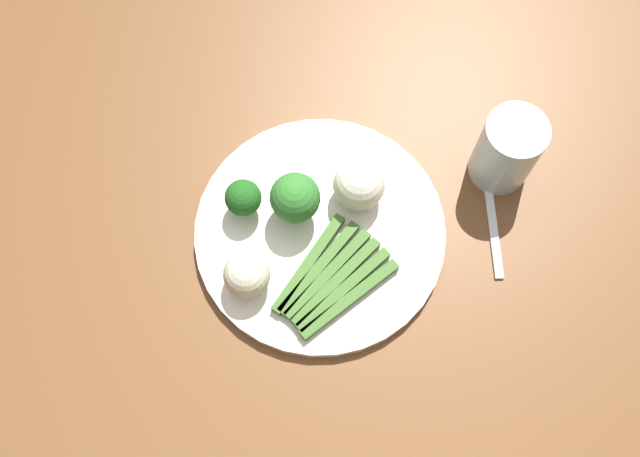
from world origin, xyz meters
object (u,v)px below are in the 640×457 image
at_px(asparagus_bundle, 331,279).
at_px(cauliflower_mid, 359,182).
at_px(plate, 320,232).
at_px(broccoli_back_right, 295,198).
at_px(broccoli_left, 243,199).
at_px(water_glass, 507,150).
at_px(dining_table, 337,237).
at_px(cauliflower_back, 247,275).
at_px(fork, 491,210).

relative_size(asparagus_bundle, cauliflower_mid, 2.47).
bearing_deg(plate, broccoli_back_right, 133.15).
relative_size(broccoli_left, cauliflower_mid, 0.86).
bearing_deg(broccoli_left, water_glass, 3.86).
bearing_deg(broccoli_back_right, plate, -46.85).
height_order(dining_table, broccoli_back_right, broccoli_back_right).
relative_size(broccoli_left, broccoli_back_right, 0.74).
height_order(asparagus_bundle, cauliflower_mid, cauliflower_mid).
relative_size(plate, broccoli_left, 5.65).
height_order(plate, broccoli_back_right, broccoli_back_right).
distance_m(asparagus_bundle, cauliflower_back, 0.10).
relative_size(broccoli_left, cauliflower_back, 0.99).
xyz_separation_m(dining_table, cauliflower_mid, (0.02, 0.00, 0.17)).
relative_size(asparagus_bundle, cauliflower_back, 2.84).
bearing_deg(water_glass, cauliflower_mid, -174.57).
bearing_deg(asparagus_bundle, water_glass, -10.85).
bearing_deg(fork, dining_table, 84.38).
height_order(cauliflower_back, fork, cauliflower_back).
bearing_deg(asparagus_bundle, fork, -21.07).
height_order(plate, asparagus_bundle, asparagus_bundle).
bearing_deg(fork, cauliflower_mid, 81.85).
bearing_deg(asparagus_bundle, dining_table, 37.35).
distance_m(broccoli_back_right, cauliflower_mid, 0.08).
xyz_separation_m(dining_table, cauliflower_back, (-0.12, -0.09, 0.17)).
bearing_deg(plate, fork, 1.30).
bearing_deg(dining_table, plate, -126.13).
relative_size(asparagus_bundle, broccoli_back_right, 2.11).
relative_size(cauliflower_mid, cauliflower_back, 1.15).
height_order(plate, fork, plate).
bearing_deg(plate, cauliflower_mid, 39.85).
relative_size(broccoli_left, fork, 0.31).
height_order(dining_table, water_glass, water_glass).
relative_size(dining_table, plate, 3.75).
xyz_separation_m(broccoli_left, broccoli_back_right, (0.06, -0.01, 0.01)).
bearing_deg(broccoli_left, asparagus_bundle, -48.71).
distance_m(plate, cauliflower_mid, 0.08).
relative_size(dining_table, water_glass, 10.86).
height_order(dining_table, cauliflower_mid, cauliflower_mid).
bearing_deg(broccoli_left, dining_table, 0.52).
bearing_deg(fork, broccoli_left, 88.64).
distance_m(cauliflower_back, water_glass, 0.33).
distance_m(dining_table, fork, 0.22).
relative_size(dining_table, asparagus_bundle, 7.40).
bearing_deg(cauliflower_mid, dining_table, -171.81).
bearing_deg(broccoli_left, broccoli_back_right, -10.50).
distance_m(broccoli_back_right, water_glass, 0.25).
bearing_deg(fork, water_glass, -14.65).
relative_size(dining_table, cauliflower_mid, 18.24).
distance_m(broccoli_left, broccoli_back_right, 0.06).
relative_size(asparagus_bundle, broccoli_left, 2.87).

